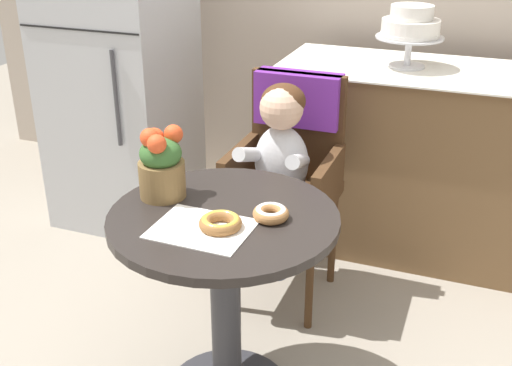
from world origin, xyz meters
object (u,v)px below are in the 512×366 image
at_px(donut_front, 271,213).
at_px(flower_vase, 161,163).
at_px(wicker_chair, 291,152).
at_px(cafe_table, 225,273).
at_px(seated_child, 278,157).
at_px(refrigerator, 118,61).
at_px(tiered_cake_stand, 411,26).
at_px(donut_mid, 220,222).

relative_size(donut_front, flower_vase, 0.47).
height_order(wicker_chair, donut_front, wicker_chair).
bearing_deg(donut_front, cafe_table, -171.14).
distance_m(wicker_chair, flower_vase, 0.75).
relative_size(seated_child, flower_vase, 3.06).
xyz_separation_m(wicker_chair, refrigerator, (-1.02, 0.35, 0.21)).
xyz_separation_m(donut_front, tiered_cake_stand, (0.19, 1.28, 0.34)).
distance_m(seated_child, donut_front, 0.60).
height_order(tiered_cake_stand, refrigerator, refrigerator).
distance_m(seated_child, refrigerator, 1.16).
bearing_deg(seated_child, donut_mid, -85.50).
bearing_deg(flower_vase, tiered_cake_stand, 65.23).
bearing_deg(donut_mid, cafe_table, 108.20).
bearing_deg(cafe_table, wicker_chair, 91.92).
distance_m(seated_child, flower_vase, 0.60).
xyz_separation_m(donut_mid, flower_vase, (-0.26, 0.14, 0.09)).
distance_m(cafe_table, tiered_cake_stand, 1.46).
xyz_separation_m(donut_front, donut_mid, (-0.12, -0.11, -0.00)).
bearing_deg(cafe_table, refrigerator, 133.67).
distance_m(cafe_table, donut_mid, 0.25).
distance_m(flower_vase, refrigerator, 1.33).
xyz_separation_m(cafe_table, donut_mid, (0.03, -0.09, 0.23)).
relative_size(seated_child, donut_mid, 5.66).
bearing_deg(wicker_chair, seated_child, -88.45).
bearing_deg(donut_front, tiered_cake_stand, 81.36).
bearing_deg(flower_vase, donut_front, -4.15).
bearing_deg(donut_mid, tiered_cake_stand, 77.30).
xyz_separation_m(wicker_chair, seated_child, (-0.00, -0.16, 0.04)).
xyz_separation_m(flower_vase, tiered_cake_stand, (0.58, 1.25, 0.25)).
bearing_deg(cafe_table, seated_child, 92.43).
xyz_separation_m(wicker_chair, donut_front, (0.17, -0.73, 0.10)).
xyz_separation_m(cafe_table, wicker_chair, (-0.03, 0.75, 0.13)).
distance_m(donut_front, donut_mid, 0.16).
relative_size(seated_child, refrigerator, 0.43).
relative_size(cafe_table, seated_child, 0.99).
height_order(seated_child, donut_front, seated_child).
bearing_deg(tiered_cake_stand, refrigerator, -171.81).
xyz_separation_m(seated_child, donut_mid, (0.05, -0.68, 0.06)).
xyz_separation_m(donut_mid, tiered_cake_stand, (0.31, 1.39, 0.34)).
bearing_deg(donut_front, refrigerator, 138.01).
distance_m(wicker_chair, donut_mid, 0.84).
bearing_deg(flower_vase, refrigerator, 127.80).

